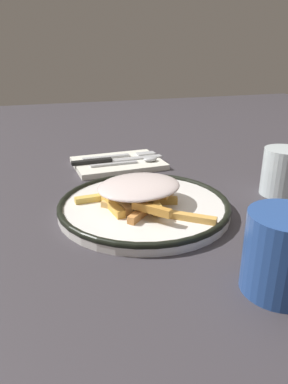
# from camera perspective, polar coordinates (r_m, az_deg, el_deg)

# --- Properties ---
(ground_plane) EXTENTS (2.60, 2.60, 0.00)m
(ground_plane) POSITION_cam_1_polar(r_m,az_deg,el_deg) (0.58, 0.00, -3.17)
(ground_plane) COLOR #39353A
(plate) EXTENTS (0.28, 0.28, 0.02)m
(plate) POSITION_cam_1_polar(r_m,az_deg,el_deg) (0.58, 0.00, -2.23)
(plate) COLOR white
(plate) RESTS_ON ground_plane
(fries_heap) EXTENTS (0.19, 0.19, 0.04)m
(fries_heap) POSITION_cam_1_polar(r_m,az_deg,el_deg) (0.57, -0.87, 0.24)
(fries_heap) COLOR gold
(fries_heap) RESTS_ON plate
(napkin) EXTENTS (0.15, 0.20, 0.01)m
(napkin) POSITION_cam_1_polar(r_m,az_deg,el_deg) (0.81, -4.18, 4.64)
(napkin) COLOR silver
(napkin) RESTS_ON ground_plane
(fork) EXTENTS (0.02, 0.18, 0.00)m
(fork) POSITION_cam_1_polar(r_m,az_deg,el_deg) (0.84, -3.87, 5.80)
(fork) COLOR silver
(fork) RESTS_ON napkin
(knife) EXTENTS (0.02, 0.21, 0.01)m
(knife) POSITION_cam_1_polar(r_m,az_deg,el_deg) (0.81, -5.50, 5.10)
(knife) COLOR black
(knife) RESTS_ON napkin
(spoon) EXTENTS (0.02, 0.15, 0.01)m
(spoon) POSITION_cam_1_polar(r_m,az_deg,el_deg) (0.79, -1.26, 4.99)
(spoon) COLOR silver
(spoon) RESTS_ON napkin
(water_glass) EXTENTS (0.07, 0.07, 0.09)m
(water_glass) POSITION_cam_1_polar(r_m,az_deg,el_deg) (0.69, 21.39, 3.02)
(water_glass) COLOR silver
(water_glass) RESTS_ON ground_plane
(coffee_mug) EXTENTS (0.11, 0.08, 0.09)m
(coffee_mug) POSITION_cam_1_polar(r_m,az_deg,el_deg) (0.41, 21.50, -9.21)
(coffee_mug) COLOR #294D96
(coffee_mug) RESTS_ON ground_plane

